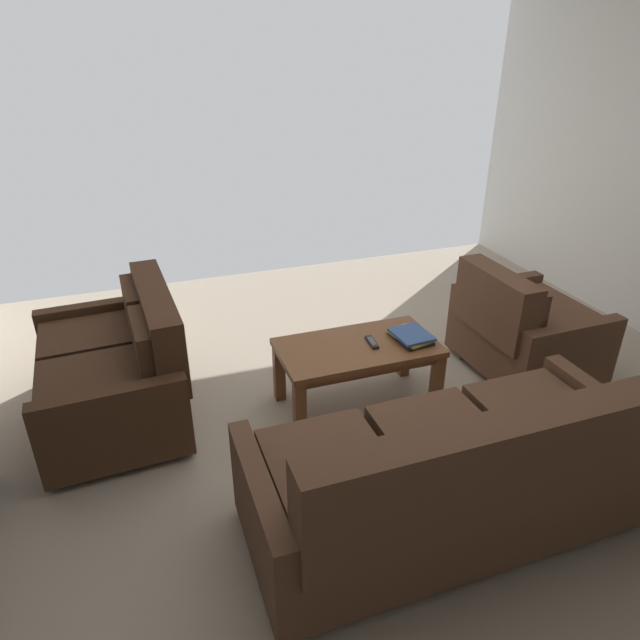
# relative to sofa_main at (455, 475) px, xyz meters

# --- Properties ---
(ground_plane) EXTENTS (5.49, 5.72, 0.01)m
(ground_plane) POSITION_rel_sofa_main_xyz_m (0.02, -0.88, -0.37)
(ground_plane) COLOR tan
(sofa_main) EXTENTS (1.97, 0.88, 0.88)m
(sofa_main) POSITION_rel_sofa_main_xyz_m (0.00, 0.00, 0.00)
(sofa_main) COLOR black
(sofa_main) RESTS_ON ground
(loveseat_near) EXTENTS (0.92, 1.33, 0.85)m
(loveseat_near) POSITION_rel_sofa_main_xyz_m (1.50, -1.57, -0.01)
(loveseat_near) COLOR black
(loveseat_near) RESTS_ON ground
(coffee_table) EXTENTS (1.03, 0.56, 0.46)m
(coffee_table) POSITION_rel_sofa_main_xyz_m (0.01, -1.17, 0.02)
(coffee_table) COLOR brown
(coffee_table) RESTS_ON ground
(armchair_side) EXTENTS (0.82, 0.94, 0.83)m
(armchair_side) POSITION_rel_sofa_main_xyz_m (-1.28, -1.17, -0.01)
(armchair_side) COLOR black
(armchair_side) RESTS_ON ground
(book_stack) EXTENTS (0.24, 0.31, 0.05)m
(book_stack) POSITION_rel_sofa_main_xyz_m (-0.34, -1.13, 0.12)
(book_stack) COLOR black
(book_stack) RESTS_ON coffee_table
(tv_remote) EXTENTS (0.06, 0.16, 0.02)m
(tv_remote) POSITION_rel_sofa_main_xyz_m (-0.08, -1.16, 0.10)
(tv_remote) COLOR black
(tv_remote) RESTS_ON coffee_table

